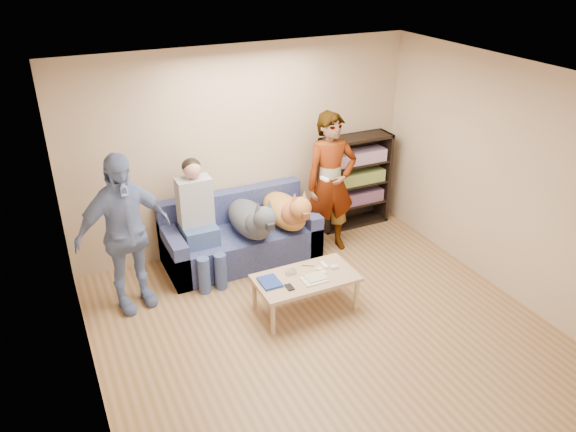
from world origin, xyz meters
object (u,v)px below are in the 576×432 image
camera_silver (291,272)px  dog_gray (252,219)px  coffee_table (306,280)px  dog_tan (287,211)px  sofa (240,238)px  person_seated (198,216)px  person_standing_left (124,234)px  notebook_blue (270,282)px  person_standing_right (331,183)px  bookshelf (354,179)px

camera_silver → dog_gray: 0.99m
camera_silver → coffee_table: camera_silver is taller
dog_tan → coffee_table: size_ratio=1.07×
sofa → person_seated: bearing=-167.0°
person_standing_left → camera_silver: person_standing_left is taller
dog_gray → notebook_blue: bearing=-102.4°
person_standing_right → sofa: bearing=174.5°
person_standing_right → dog_gray: (-1.07, -0.01, -0.27)m
dog_tan → dog_gray: bearing=-176.5°
bookshelf → dog_gray: bearing=-164.3°
dog_gray → coffee_table: size_ratio=1.15×
person_standing_right → notebook_blue: bearing=-134.9°
notebook_blue → person_seated: (-0.40, 1.16, 0.34)m
person_standing_right → person_standing_left: (-2.60, -0.19, -0.02)m
person_standing_right → person_seated: bearing=-177.5°
person_standing_right → person_standing_left: 2.61m
camera_silver → dog_tan: dog_tan is taller
sofa → person_standing_right: bearing=-11.9°
coffee_table → camera_silver: bearing=135.0°
person_standing_right → dog_tan: person_standing_right is taller
person_standing_left → dog_tan: 2.03m
notebook_blue → camera_silver: 0.29m
sofa → coffee_table: 1.37m
camera_silver → person_seated: bearing=121.9°
camera_silver → sofa: 1.24m
camera_silver → dog_tan: 1.10m
person_standing_right → coffee_table: 1.52m
camera_silver → dog_gray: dog_gray is taller
person_standing_right → camera_silver: person_standing_right is taller
person_standing_right → coffee_table: person_standing_right is taller
person_standing_left → person_seated: (0.90, 0.31, -0.13)m
person_standing_left → dog_gray: size_ratio=1.42×
person_standing_left → person_seated: size_ratio=1.22×
sofa → person_seated: 0.75m
person_seated → bookshelf: bearing=8.7°
person_standing_right → dog_gray: 1.11m
dog_gray → dog_tan: dog_gray is taller
camera_silver → sofa: bearing=96.1°
sofa → camera_silver: bearing=-83.9°
person_standing_left → dog_gray: 1.56m
coffee_table → dog_tan: bearing=74.6°
person_standing_right → bookshelf: 0.84m
person_seated → bookshelf: (2.35, 0.36, -0.09)m
sofa → notebook_blue: bearing=-96.6°
person_standing_left → bookshelf: 3.32m
camera_silver → sofa: sofa is taller
camera_silver → sofa: size_ratio=0.06×
person_seated → dog_gray: (0.63, -0.12, -0.12)m
person_standing_right → dog_tan: bearing=-175.7°
camera_silver → sofa: (-0.13, 1.22, -0.16)m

